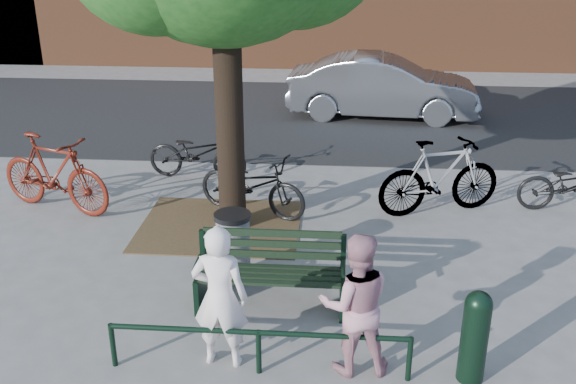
# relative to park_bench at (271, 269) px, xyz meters

# --- Properties ---
(ground) EXTENTS (90.00, 90.00, 0.00)m
(ground) POSITION_rel_park_bench_xyz_m (0.00, -0.08, -0.48)
(ground) COLOR gray
(ground) RESTS_ON ground
(dirt_pit) EXTENTS (2.40, 2.00, 0.02)m
(dirt_pit) POSITION_rel_park_bench_xyz_m (-1.00, 2.12, -0.47)
(dirt_pit) COLOR brown
(dirt_pit) RESTS_ON ground
(road) EXTENTS (40.00, 7.00, 0.01)m
(road) POSITION_rel_park_bench_xyz_m (0.00, 8.42, -0.47)
(road) COLOR black
(road) RESTS_ON ground
(park_bench) EXTENTS (1.74, 0.54, 0.97)m
(park_bench) POSITION_rel_park_bench_xyz_m (0.00, 0.00, 0.00)
(park_bench) COLOR black
(park_bench) RESTS_ON ground
(guard_railing) EXTENTS (3.06, 0.06, 0.51)m
(guard_railing) POSITION_rel_park_bench_xyz_m (0.00, -1.28, -0.08)
(guard_railing) COLOR black
(guard_railing) RESTS_ON ground
(person_left) EXTENTS (0.59, 0.41, 1.56)m
(person_left) POSITION_rel_park_bench_xyz_m (-0.40, -1.13, 0.30)
(person_left) COLOR white
(person_left) RESTS_ON ground
(person_right) EXTENTS (0.80, 0.66, 1.52)m
(person_right) POSITION_rel_park_bench_xyz_m (0.95, -1.13, 0.28)
(person_right) COLOR #BD828E
(person_right) RESTS_ON ground
(bollard) EXTENTS (0.27, 0.27, 1.00)m
(bollard) POSITION_rel_park_bench_xyz_m (2.12, -1.21, 0.06)
(bollard) COLOR black
(bollard) RESTS_ON ground
(litter_bin) EXTENTS (0.46, 0.46, 0.94)m
(litter_bin) POSITION_rel_park_bench_xyz_m (-0.53, 0.52, -0.00)
(litter_bin) COLOR gray
(litter_bin) RESTS_ON ground
(bicycle_a) EXTENTS (1.87, 0.84, 0.95)m
(bicycle_a) POSITION_rel_park_bench_xyz_m (-1.75, 4.10, -0.00)
(bicycle_a) COLOR black
(bicycle_a) RESTS_ON ground
(bicycle_b) EXTENTS (2.16, 1.26, 1.25)m
(bicycle_b) POSITION_rel_park_bench_xyz_m (-3.69, 2.53, 0.15)
(bicycle_b) COLOR #52150B
(bicycle_b) RESTS_ON ground
(bicycle_c) EXTENTS (1.96, 1.30, 0.97)m
(bicycle_c) POSITION_rel_park_bench_xyz_m (-0.57, 2.64, 0.01)
(bicycle_c) COLOR black
(bicycle_c) RESTS_ON ground
(bicycle_d) EXTENTS (2.11, 1.20, 1.22)m
(bicycle_d) POSITION_rel_park_bench_xyz_m (2.35, 2.89, 0.13)
(bicycle_d) COLOR gray
(bicycle_d) RESTS_ON ground
(bicycle_e) EXTENTS (1.71, 0.61, 0.89)m
(bicycle_e) POSITION_rel_park_bench_xyz_m (4.47, 3.13, -0.03)
(bicycle_e) COLOR black
(bicycle_e) RESTS_ON ground
(parked_car) EXTENTS (4.54, 1.90, 1.46)m
(parked_car) POSITION_rel_park_bench_xyz_m (1.78, 8.48, 0.25)
(parked_car) COLOR slate
(parked_car) RESTS_ON ground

